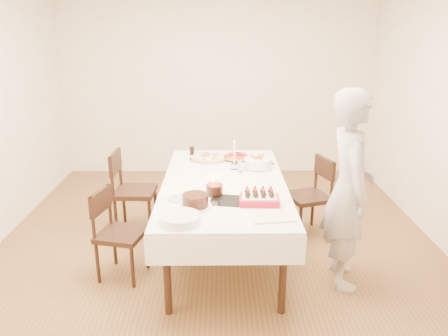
{
  "coord_description": "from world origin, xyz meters",
  "views": [
    {
      "loc": [
        0.04,
        -3.9,
        2.14
      ],
      "look_at": [
        0.07,
        -0.06,
        0.88
      ],
      "focal_mm": 35.0,
      "sensor_mm": 36.0,
      "label": 1
    }
  ],
  "objects_px": {
    "chair_left_savory": "(135,192)",
    "person": "(349,190)",
    "chair_right_savory": "(308,197)",
    "cola_glass": "(192,151)",
    "birthday_cake": "(214,186)",
    "strawberry_box": "(259,199)",
    "dining_table": "(224,218)",
    "pizza_white": "(209,158)",
    "taper_candle": "(234,154)",
    "pasta_bowl": "(258,163)",
    "chair_left_dessert": "(121,234)",
    "pizza_pepperoni": "(237,157)",
    "layer_cake": "(195,201)"
  },
  "relations": [
    {
      "from": "pizza_white",
      "to": "cola_glass",
      "type": "xyz_separation_m",
      "value": [
        -0.19,
        0.2,
        0.03
      ]
    },
    {
      "from": "dining_table",
      "to": "strawberry_box",
      "type": "bearing_deg",
      "value": -61.52
    },
    {
      "from": "dining_table",
      "to": "chair_left_savory",
      "type": "distance_m",
      "value": 1.09
    },
    {
      "from": "chair_left_savory",
      "to": "taper_candle",
      "type": "relative_size",
      "value": 2.85
    },
    {
      "from": "chair_right_savory",
      "to": "cola_glass",
      "type": "height_order",
      "value": "cola_glass"
    },
    {
      "from": "pizza_white",
      "to": "birthday_cake",
      "type": "bearing_deg",
      "value": -85.88
    },
    {
      "from": "chair_left_savory",
      "to": "person",
      "type": "height_order",
      "value": "person"
    },
    {
      "from": "pizza_white",
      "to": "taper_candle",
      "type": "height_order",
      "value": "taper_candle"
    },
    {
      "from": "chair_right_savory",
      "to": "chair_left_savory",
      "type": "distance_m",
      "value": 1.84
    },
    {
      "from": "taper_candle",
      "to": "strawberry_box",
      "type": "relative_size",
      "value": 0.97
    },
    {
      "from": "cola_glass",
      "to": "strawberry_box",
      "type": "xyz_separation_m",
      "value": [
        0.64,
        -1.42,
        -0.01
      ]
    },
    {
      "from": "chair_left_savory",
      "to": "chair_left_dessert",
      "type": "height_order",
      "value": "chair_left_savory"
    },
    {
      "from": "layer_cake",
      "to": "pizza_white",
      "type": "bearing_deg",
      "value": 86.68
    },
    {
      "from": "pizza_pepperoni",
      "to": "layer_cake",
      "type": "height_order",
      "value": "layer_cake"
    },
    {
      "from": "dining_table",
      "to": "person",
      "type": "xyz_separation_m",
      "value": [
        1.03,
        -0.47,
        0.47
      ]
    },
    {
      "from": "person",
      "to": "pasta_bowl",
      "type": "xyz_separation_m",
      "value": [
        -0.68,
        0.88,
        -0.04
      ]
    },
    {
      "from": "chair_left_savory",
      "to": "strawberry_box",
      "type": "height_order",
      "value": "chair_left_savory"
    },
    {
      "from": "layer_cake",
      "to": "dining_table",
      "type": "bearing_deg",
      "value": 68.47
    },
    {
      "from": "chair_left_dessert",
      "to": "chair_left_savory",
      "type": "bearing_deg",
      "value": -73.89
    },
    {
      "from": "chair_right_savory",
      "to": "taper_candle",
      "type": "distance_m",
      "value": 0.92
    },
    {
      "from": "pizza_white",
      "to": "pasta_bowl",
      "type": "height_order",
      "value": "pasta_bowl"
    },
    {
      "from": "pizza_white",
      "to": "birthday_cake",
      "type": "relative_size",
      "value": 2.86
    },
    {
      "from": "cola_glass",
      "to": "person",
      "type": "bearing_deg",
      "value": -44.68
    },
    {
      "from": "pizza_white",
      "to": "birthday_cake",
      "type": "xyz_separation_m",
      "value": [
        0.07,
        -1.03,
        0.06
      ]
    },
    {
      "from": "chair_right_savory",
      "to": "birthday_cake",
      "type": "distance_m",
      "value": 1.3
    },
    {
      "from": "dining_table",
      "to": "chair_right_savory",
      "type": "height_order",
      "value": "chair_right_savory"
    },
    {
      "from": "dining_table",
      "to": "pizza_pepperoni",
      "type": "distance_m",
      "value": 0.84
    },
    {
      "from": "dining_table",
      "to": "chair_left_savory",
      "type": "xyz_separation_m",
      "value": [
        -0.95,
        0.53,
        0.07
      ]
    },
    {
      "from": "strawberry_box",
      "to": "taper_candle",
      "type": "bearing_deg",
      "value": 101.25
    },
    {
      "from": "pizza_white",
      "to": "taper_candle",
      "type": "distance_m",
      "value": 0.45
    },
    {
      "from": "cola_glass",
      "to": "birthday_cake",
      "type": "xyz_separation_m",
      "value": [
        0.27,
        -1.23,
        0.04
      ]
    },
    {
      "from": "pizza_pepperoni",
      "to": "taper_candle",
      "type": "xyz_separation_m",
      "value": [
        -0.04,
        -0.36,
        0.13
      ]
    },
    {
      "from": "person",
      "to": "strawberry_box",
      "type": "xyz_separation_m",
      "value": [
        -0.75,
        -0.05,
        -0.05
      ]
    },
    {
      "from": "chair_left_dessert",
      "to": "cola_glass",
      "type": "bearing_deg",
      "value": -99.94
    },
    {
      "from": "strawberry_box",
      "to": "pizza_pepperoni",
      "type": "bearing_deg",
      "value": 96.4
    },
    {
      "from": "chair_left_savory",
      "to": "pizza_white",
      "type": "relative_size",
      "value": 2.14
    },
    {
      "from": "cola_glass",
      "to": "strawberry_box",
      "type": "bearing_deg",
      "value": -65.79
    },
    {
      "from": "chair_left_savory",
      "to": "person",
      "type": "distance_m",
      "value": 2.25
    },
    {
      "from": "chair_left_dessert",
      "to": "strawberry_box",
      "type": "height_order",
      "value": "strawberry_box"
    },
    {
      "from": "pizza_white",
      "to": "pizza_pepperoni",
      "type": "xyz_separation_m",
      "value": [
        0.3,
        0.02,
        0.0
      ]
    },
    {
      "from": "chair_right_savory",
      "to": "person",
      "type": "height_order",
      "value": "person"
    },
    {
      "from": "person",
      "to": "pasta_bowl",
      "type": "bearing_deg",
      "value": 40.07
    },
    {
      "from": "chair_right_savory",
      "to": "taper_candle",
      "type": "height_order",
      "value": "taper_candle"
    },
    {
      "from": "chair_right_savory",
      "to": "cola_glass",
      "type": "relative_size",
      "value": 8.92
    },
    {
      "from": "birthday_cake",
      "to": "strawberry_box",
      "type": "bearing_deg",
      "value": -27.05
    },
    {
      "from": "dining_table",
      "to": "cola_glass",
      "type": "relative_size",
      "value": 22.71
    },
    {
      "from": "pizza_pepperoni",
      "to": "cola_glass",
      "type": "bearing_deg",
      "value": 161.04
    },
    {
      "from": "layer_cake",
      "to": "pasta_bowl",
      "type": "bearing_deg",
      "value": 59.78
    },
    {
      "from": "chair_right_savory",
      "to": "cola_glass",
      "type": "xyz_separation_m",
      "value": [
        -1.24,
        0.47,
        0.38
      ]
    },
    {
      "from": "dining_table",
      "to": "person",
      "type": "relative_size",
      "value": 1.27
    }
  ]
}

